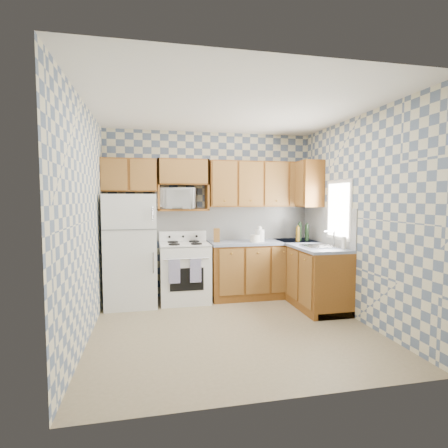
{
  "coord_description": "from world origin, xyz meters",
  "views": [
    {
      "loc": [
        -0.98,
        -4.14,
        1.62
      ],
      "look_at": [
        0.05,
        0.75,
        1.25
      ],
      "focal_mm": 28.0,
      "sensor_mm": 36.0,
      "label": 1
    }
  ],
  "objects_px": {
    "electric_kettle": "(260,235)",
    "refrigerator": "(131,250)",
    "stove_body": "(185,273)",
    "microwave": "(177,198)"
  },
  "relations": [
    {
      "from": "stove_body",
      "to": "microwave",
      "type": "bearing_deg",
      "value": 123.05
    },
    {
      "from": "refrigerator",
      "to": "microwave",
      "type": "relative_size",
      "value": 2.78
    },
    {
      "from": "electric_kettle",
      "to": "refrigerator",
      "type": "bearing_deg",
      "value": 179.23
    },
    {
      "from": "refrigerator",
      "to": "electric_kettle",
      "type": "height_order",
      "value": "refrigerator"
    },
    {
      "from": "refrigerator",
      "to": "microwave",
      "type": "distance_m",
      "value": 1.06
    },
    {
      "from": "refrigerator",
      "to": "microwave",
      "type": "bearing_deg",
      "value": 14.82
    },
    {
      "from": "stove_body",
      "to": "electric_kettle",
      "type": "distance_m",
      "value": 1.34
    },
    {
      "from": "refrigerator",
      "to": "microwave",
      "type": "xyz_separation_m",
      "value": [
        0.7,
        0.19,
        0.78
      ]
    },
    {
      "from": "stove_body",
      "to": "electric_kettle",
      "type": "xyz_separation_m",
      "value": [
        1.21,
        -0.05,
        0.57
      ]
    },
    {
      "from": "stove_body",
      "to": "microwave",
      "type": "relative_size",
      "value": 1.49
    }
  ]
}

